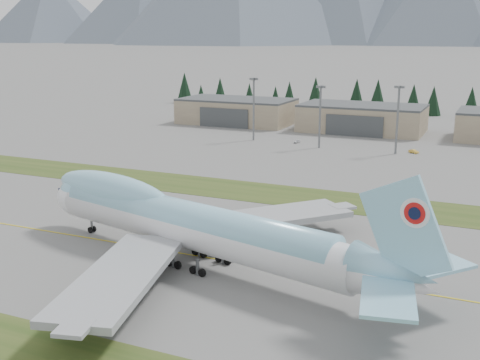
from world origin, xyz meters
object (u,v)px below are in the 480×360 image
at_px(service_vehicle_b, 414,153).
at_px(hangar_center, 362,118).
at_px(boeing_747_freighter, 190,224).
at_px(hangar_left, 237,111).
at_px(service_vehicle_a, 297,143).

bearing_deg(service_vehicle_b, hangar_center, 69.37).
relative_size(boeing_747_freighter, hangar_left, 1.68).
height_order(boeing_747_freighter, service_vehicle_a, boeing_747_freighter).
relative_size(boeing_747_freighter, hangar_center, 1.68).
xyz_separation_m(hangar_left, hangar_center, (55.00, 0.00, 0.00)).
height_order(hangar_center, service_vehicle_b, hangar_center).
height_order(hangar_center, service_vehicle_a, hangar_center).
bearing_deg(service_vehicle_a, hangar_left, 145.18).
bearing_deg(service_vehicle_b, boeing_747_freighter, -155.02).
bearing_deg(hangar_center, service_vehicle_b, -55.56).
distance_m(hangar_left, service_vehicle_a, 53.65).
bearing_deg(hangar_center, boeing_747_freighter, -87.87).
xyz_separation_m(boeing_747_freighter, hangar_center, (-5.71, 153.18, -1.59)).
xyz_separation_m(hangar_left, service_vehicle_b, (80.94, -37.83, -5.39)).
xyz_separation_m(hangar_center, service_vehicle_b, (25.94, -37.83, -5.39)).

